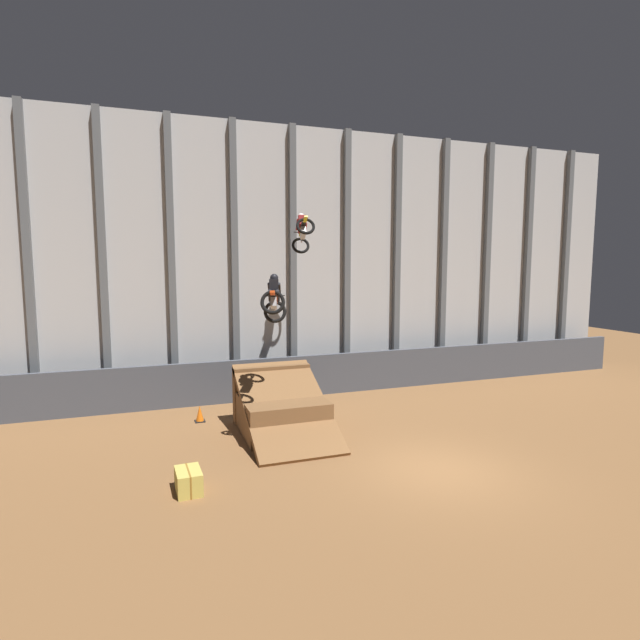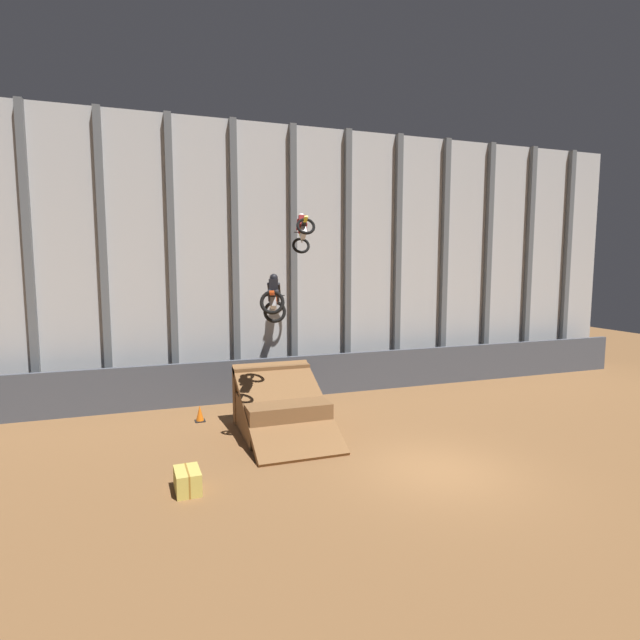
% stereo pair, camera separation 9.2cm
% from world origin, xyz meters
% --- Properties ---
extents(ground_plane, '(60.00, 60.00, 0.00)m').
position_xyz_m(ground_plane, '(0.00, 0.00, 0.00)').
color(ground_plane, brown).
extents(arena_back_wall, '(32.00, 0.40, 11.48)m').
position_xyz_m(arena_back_wall, '(0.00, 9.90, 5.74)').
color(arena_back_wall, silver).
rests_on(arena_back_wall, ground_plane).
extents(lower_barrier, '(31.36, 0.20, 1.73)m').
position_xyz_m(lower_barrier, '(0.00, 8.63, 0.87)').
color(lower_barrier, '#474C56').
rests_on(lower_barrier, ground_plane).
extents(dirt_ramp, '(2.74, 4.35, 2.18)m').
position_xyz_m(dirt_ramp, '(-3.23, 4.73, 0.74)').
color(dirt_ramp, brown).
rests_on(dirt_ramp, ground_plane).
extents(rider_bike_left_air, '(1.18, 1.80, 1.63)m').
position_xyz_m(rider_bike_left_air, '(-3.66, 3.69, 4.51)').
color(rider_bike_left_air, black).
extents(rider_bike_right_air, '(0.96, 1.76, 1.67)m').
position_xyz_m(rider_bike_right_air, '(-1.43, 7.81, 6.90)').
color(rider_bike_right_air, black).
extents(traffic_cone_near_ramp, '(0.36, 0.36, 0.58)m').
position_xyz_m(traffic_cone_near_ramp, '(-5.71, 6.55, 0.28)').
color(traffic_cone_near_ramp, black).
rests_on(traffic_cone_near_ramp, ground_plane).
extents(hay_bale_trackside, '(0.64, 0.92, 0.57)m').
position_xyz_m(hay_bale_trackside, '(-6.56, 0.98, 0.28)').
color(hay_bale_trackside, '#CCB751').
rests_on(hay_bale_trackside, ground_plane).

